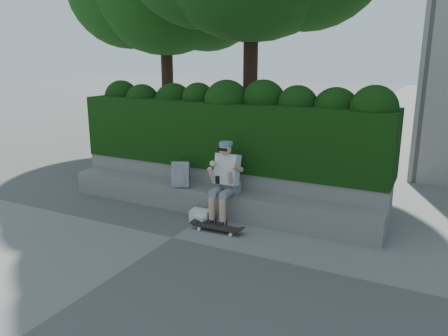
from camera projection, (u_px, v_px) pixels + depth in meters
The scene contains 8 objects.
ground at pixel (173, 238), 6.87m from camera, with size 80.00×80.00×0.00m, color slate.
bench_ledge at pixel (211, 201), 7.89m from camera, with size 6.00×0.45×0.45m, color gray.
planter_wall at pixel (223, 186), 8.26m from camera, with size 6.00×0.50×0.75m, color gray.
hedge at pixel (228, 134), 8.21m from camera, with size 6.00×1.00×1.20m, color black.
person at pixel (225, 178), 7.43m from camera, with size 0.40×0.76×1.38m.
skateboard at pixel (217, 227), 7.10m from camera, with size 0.81×0.24×0.08m.
backpack_plaid at pixel (181, 174), 7.93m from camera, with size 0.32×0.17×0.47m, color #A9A8AD.
backpack_ground at pixel (200, 216), 7.49m from camera, with size 0.33×0.23×0.21m, color silver.
Camera 1 is at (3.62, -5.30, 2.79)m, focal length 35.00 mm.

